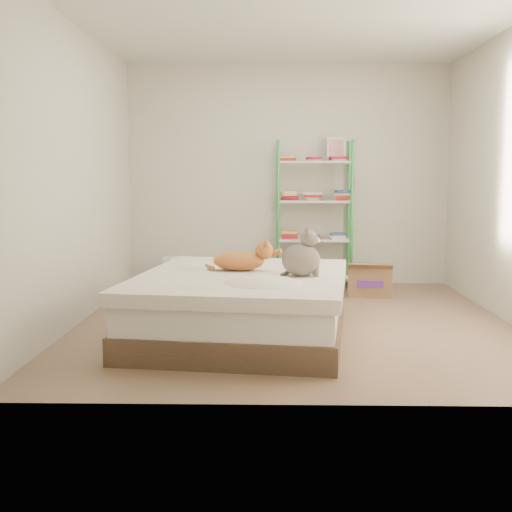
{
  "coord_description": "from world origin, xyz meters",
  "views": [
    {
      "loc": [
        -0.22,
        -5.61,
        1.29
      ],
      "look_at": [
        -0.33,
        -0.24,
        0.62
      ],
      "focal_mm": 45.0,
      "sensor_mm": 36.0,
      "label": 1
    }
  ],
  "objects_px": {
    "bed": "(243,305)",
    "orange_cat": "(239,258)",
    "shelf_unit": "(314,211)",
    "white_bin": "(176,272)",
    "grey_cat": "(301,253)",
    "cardboard_box": "(370,280)"
  },
  "relations": [
    {
      "from": "shelf_unit",
      "to": "white_bin",
      "type": "distance_m",
      "value": 1.76
    },
    {
      "from": "white_bin",
      "to": "cardboard_box",
      "type": "bearing_deg",
      "value": -11.11
    },
    {
      "from": "orange_cat",
      "to": "white_bin",
      "type": "bearing_deg",
      "value": 116.51
    },
    {
      "from": "grey_cat",
      "to": "cardboard_box",
      "type": "height_order",
      "value": "grey_cat"
    },
    {
      "from": "white_bin",
      "to": "shelf_unit",
      "type": "bearing_deg",
      "value": 5.35
    },
    {
      "from": "shelf_unit",
      "to": "cardboard_box",
      "type": "bearing_deg",
      "value": -45.24
    },
    {
      "from": "bed",
      "to": "orange_cat",
      "type": "bearing_deg",
      "value": 111.1
    },
    {
      "from": "shelf_unit",
      "to": "cardboard_box",
      "type": "xyz_separation_m",
      "value": [
        0.57,
        -0.58,
        -0.72
      ]
    },
    {
      "from": "bed",
      "to": "grey_cat",
      "type": "xyz_separation_m",
      "value": [
        0.46,
        -0.12,
        0.44
      ]
    },
    {
      "from": "shelf_unit",
      "to": "white_bin",
      "type": "bearing_deg",
      "value": -174.65
    },
    {
      "from": "orange_cat",
      "to": "shelf_unit",
      "type": "height_order",
      "value": "shelf_unit"
    },
    {
      "from": "cardboard_box",
      "to": "shelf_unit",
      "type": "bearing_deg",
      "value": 143.14
    },
    {
      "from": "orange_cat",
      "to": "white_bin",
      "type": "relative_size",
      "value": 1.42
    },
    {
      "from": "bed",
      "to": "orange_cat",
      "type": "height_order",
      "value": "orange_cat"
    },
    {
      "from": "bed",
      "to": "white_bin",
      "type": "xyz_separation_m",
      "value": [
        -0.87,
        2.27,
        -0.08
      ]
    },
    {
      "from": "grey_cat",
      "to": "shelf_unit",
      "type": "bearing_deg",
      "value": -10.66
    },
    {
      "from": "grey_cat",
      "to": "shelf_unit",
      "type": "distance_m",
      "value": 2.56
    },
    {
      "from": "shelf_unit",
      "to": "cardboard_box",
      "type": "distance_m",
      "value": 1.09
    },
    {
      "from": "bed",
      "to": "white_bin",
      "type": "height_order",
      "value": "bed"
    },
    {
      "from": "grey_cat",
      "to": "shelf_unit",
      "type": "relative_size",
      "value": 0.21
    },
    {
      "from": "shelf_unit",
      "to": "grey_cat",
      "type": "bearing_deg",
      "value": -96.26
    },
    {
      "from": "cardboard_box",
      "to": "grey_cat",
      "type": "bearing_deg",
      "value": -105.15
    }
  ]
}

